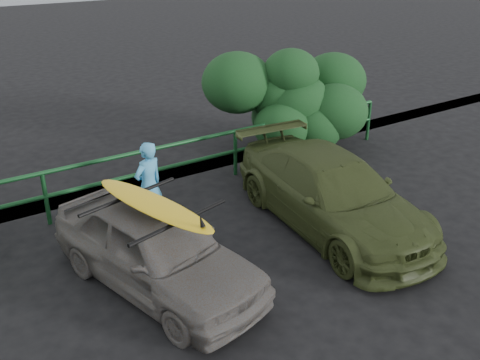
{
  "coord_description": "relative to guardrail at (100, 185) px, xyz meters",
  "views": [
    {
      "loc": [
        -2.77,
        -3.97,
        4.76
      ],
      "look_at": [
        1.8,
        2.98,
        0.94
      ],
      "focal_mm": 40.0,
      "sensor_mm": 36.0,
      "label": 1
    }
  ],
  "objects": [
    {
      "name": "olive_vehicle",
      "position": [
        3.21,
        -2.81,
        0.12
      ],
      "size": [
        2.22,
        4.6,
        1.29
      ],
      "primitive_type": "imported",
      "rotation": [
        0.0,
        0.0,
        -0.1
      ],
      "color": "#35401C",
      "rests_on": "ground"
    },
    {
      "name": "shrub_right",
      "position": [
        5.0,
        0.5,
        0.6
      ],
      "size": [
        3.2,
        2.4,
        2.23
      ],
      "primitive_type": null,
      "color": "#163D19",
      "rests_on": "ground"
    },
    {
      "name": "surfboard",
      "position": [
        -0.15,
        -2.77,
        0.83
      ],
      "size": [
        1.06,
        2.45,
        0.07
      ],
      "primitive_type": "ellipsoid",
      "rotation": [
        0.0,
        0.0,
        0.24
      ],
      "color": "yellow",
      "rests_on": "roof_rack"
    },
    {
      "name": "guardrail",
      "position": [
        0.0,
        0.0,
        0.0
      ],
      "size": [
        14.0,
        0.08,
        1.04
      ],
      "primitive_type": null,
      "color": "#13421E",
      "rests_on": "ground"
    },
    {
      "name": "sedan",
      "position": [
        -0.15,
        -2.77,
        0.11
      ],
      "size": [
        2.33,
        3.94,
        1.26
      ],
      "primitive_type": "imported",
      "rotation": [
        0.0,
        0.0,
        0.24
      ],
      "color": "#5D5753",
      "rests_on": "ground"
    },
    {
      "name": "roof_rack",
      "position": [
        -0.15,
        -2.77,
        0.76
      ],
      "size": [
        1.91,
        1.55,
        0.06
      ],
      "primitive_type": null,
      "rotation": [
        0.0,
        0.0,
        0.24
      ],
      "color": "black",
      "rests_on": "sedan"
    },
    {
      "name": "man",
      "position": [
        0.52,
        -1.06,
        0.27
      ],
      "size": [
        0.67,
        0.53,
        1.59
      ],
      "primitive_type": "imported",
      "rotation": [
        0.0,
        0.0,
        3.44
      ],
      "color": "#46A0D2",
      "rests_on": "ground"
    }
  ]
}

